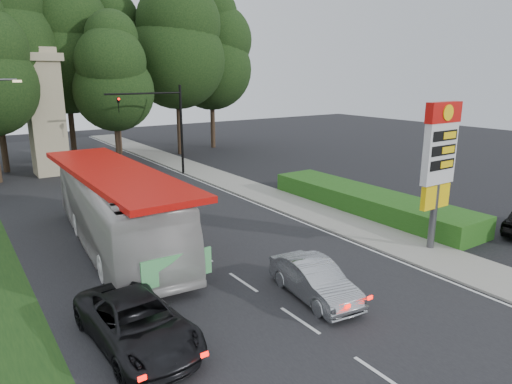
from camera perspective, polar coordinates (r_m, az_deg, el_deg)
ground at (r=15.61m, az=6.71°, el=-16.49°), size 120.00×120.00×0.00m
road_surface at (r=25.03m, az=-11.64°, el=-4.45°), size 14.00×80.00×0.02m
sidewalk_right at (r=29.16m, az=3.89°, el=-1.35°), size 3.00×80.00×0.12m
hedge at (r=28.21m, az=13.77°, el=-1.15°), size 3.00×14.00×1.20m
gas_station_pylon at (r=22.02m, az=21.95°, el=4.15°), size 2.10×0.45×6.85m
traffic_signal_mast at (r=37.13m, az=-11.22°, el=9.08°), size 6.10×0.35×7.20m
monument at (r=40.67m, az=-24.83°, el=9.09°), size 3.00×3.00×10.05m
tree_center_right at (r=46.15m, az=-22.97°, el=17.15°), size 9.24×9.24×18.15m
tree_east_near at (r=49.31m, az=-17.44°, el=15.81°), size 8.12×8.12×15.95m
tree_east_mid at (r=47.49m, az=-10.01°, el=18.34°), size 9.52×9.52×18.70m
tree_far_east at (r=51.48m, az=-5.64°, el=17.04°), size 8.68×8.68×17.05m
tree_monument_right at (r=41.38m, az=-17.44°, el=13.86°), size 6.72×6.72×13.20m
transit_bus at (r=22.33m, az=-17.05°, el=-2.06°), size 4.31×13.78×3.78m
sedan_silver at (r=17.13m, az=7.33°, el=-10.86°), size 2.01×4.43×1.41m
suv_charcoal at (r=14.78m, az=-14.67°, el=-15.47°), size 2.74×5.45×1.48m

